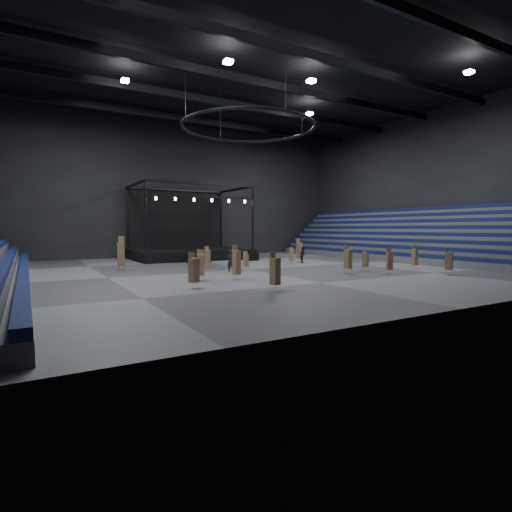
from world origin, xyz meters
TOP-DOWN VIEW (x-y plane):
  - floor at (0.00, 0.00)m, footprint 50.00×50.00m
  - ceiling at (0.00, 0.00)m, footprint 50.00×42.00m
  - wall_back at (0.00, 21.00)m, footprint 50.00×0.20m
  - wall_front at (0.00, -21.00)m, footprint 50.00×0.20m
  - wall_right at (25.00, 0.00)m, footprint 0.20×42.00m
  - bleachers_right at (22.94, 0.00)m, footprint 7.20×40.00m
  - stage at (0.00, 16.24)m, footprint 14.00×10.00m
  - truss_ring at (-0.00, 0.00)m, footprint 12.30×12.30m
  - roof_girders at (0.00, -0.00)m, footprint 49.00×30.35m
  - floodlights at (0.00, -4.00)m, footprint 28.60×16.60m
  - flight_case_left at (-1.91, 9.50)m, footprint 1.41×0.85m
  - flight_case_mid at (-0.48, 8.92)m, footprint 1.13×0.75m
  - flight_case_right at (5.40, 8.78)m, footprint 1.35×0.70m
  - chair_stack_0 at (12.20, -11.99)m, footprint 0.71×0.71m
  - chair_stack_1 at (8.92, 4.27)m, footprint 0.60×0.60m
  - chair_stack_2 at (-7.02, -5.50)m, footprint 0.70×0.70m
  - chair_stack_3 at (8.46, -9.11)m, footprint 0.56×0.56m
  - chair_stack_4 at (6.68, 2.62)m, footprint 0.55×0.55m
  - chair_stack_5 at (-2.80, 3.15)m, footprint 0.44×0.44m
  - chair_stack_6 at (8.63, -6.22)m, footprint 0.51×0.51m
  - chair_stack_7 at (-0.55, -0.45)m, footprint 0.47×0.47m
  - chair_stack_8 at (14.00, -7.22)m, footprint 0.46×0.46m
  - chair_stack_9 at (-8.77, -8.67)m, footprint 0.65×0.65m
  - chair_stack_10 at (-4.35, -5.96)m, footprint 0.56×0.56m
  - chair_stack_11 at (5.84, -6.94)m, footprint 0.58×0.58m
  - chair_stack_12 at (-10.47, 5.00)m, footprint 0.72×0.72m
  - chair_stack_13 at (-4.80, -11.99)m, footprint 0.60×0.60m
  - man_center at (-2.40, -1.08)m, footprint 0.80×0.61m
  - crew_member at (8.77, 3.33)m, footprint 0.98×1.08m

SIDE VIEW (x-z plane):
  - floor at x=0.00m, z-range 0.00..0.00m
  - flight_case_mid at x=-0.48m, z-range 0.00..0.69m
  - flight_case_left at x=-1.91m, z-range 0.00..0.89m
  - flight_case_right at x=5.40m, z-range 0.00..0.89m
  - crew_member at x=8.77m, z-range 0.00..1.80m
  - chair_stack_7 at x=-0.55m, z-range 0.07..1.83m
  - chair_stack_4 at x=6.68m, z-range 0.07..1.86m
  - man_center at x=-2.40m, z-range 0.00..1.97m
  - chair_stack_6 at x=8.63m, z-range 0.06..1.99m
  - chair_stack_5 at x=-2.80m, z-range 0.04..2.17m
  - chair_stack_8 at x=14.00m, z-range 0.04..2.26m
  - chair_stack_3 at x=8.46m, z-range 0.03..2.31m
  - chair_stack_0 at x=12.20m, z-range 0.08..2.35m
  - chair_stack_9 at x=-8.77m, z-range 0.07..2.40m
  - chair_stack_2 at x=-7.02m, z-range 0.08..2.40m
  - chair_stack_11 at x=5.84m, z-range 0.06..2.47m
  - chair_stack_13 at x=-4.80m, z-range 0.05..2.49m
  - chair_stack_10 at x=-4.35m, z-range 0.03..2.65m
  - chair_stack_1 at x=8.92m, z-range 0.03..2.72m
  - stage at x=0.00m, z-range -3.15..6.05m
  - chair_stack_12 at x=-10.47m, z-range 0.02..3.15m
  - bleachers_right at x=22.94m, z-range -1.47..4.93m
  - wall_back at x=0.00m, z-range 0.00..18.00m
  - wall_front at x=0.00m, z-range 0.00..18.00m
  - wall_right at x=25.00m, z-range 0.00..18.00m
  - truss_ring at x=0.00m, z-range 10.43..15.58m
  - floodlights at x=0.00m, z-range 16.48..16.73m
  - roof_girders at x=0.00m, z-range 16.85..17.55m
  - ceiling at x=0.00m, z-range 17.90..18.10m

